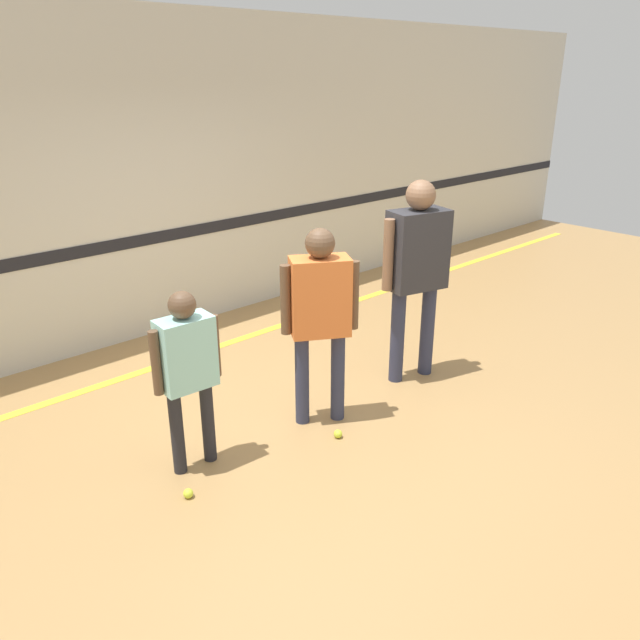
% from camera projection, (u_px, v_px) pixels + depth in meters
% --- Properties ---
extents(ground_plane, '(16.00, 16.00, 0.00)m').
position_uv_depth(ground_plane, '(318.00, 419.00, 5.04)').
color(ground_plane, '#A87F4C').
extents(wall_back, '(16.00, 0.07, 3.20)m').
position_uv_depth(wall_back, '(146.00, 181.00, 6.17)').
color(wall_back, beige).
rests_on(wall_back, ground_plane).
extents(floor_stripe, '(14.40, 0.10, 0.01)m').
position_uv_depth(floor_stripe, '(201.00, 352.00, 6.22)').
color(floor_stripe, yellow).
rests_on(floor_stripe, ground_plane).
extents(person_instructor, '(0.52, 0.43, 1.57)m').
position_uv_depth(person_instructor, '(320.00, 307.00, 4.67)').
color(person_instructor, '#2D334C').
rests_on(person_instructor, ground_plane).
extents(person_student_left, '(0.50, 0.22, 1.31)m').
position_uv_depth(person_student_left, '(187.00, 362.00, 4.15)').
color(person_student_left, '#232328').
rests_on(person_student_left, ground_plane).
extents(person_student_right, '(0.66, 0.40, 1.79)m').
position_uv_depth(person_student_right, '(417.00, 260.00, 5.33)').
color(person_student_right, '#2D334C').
rests_on(person_student_right, ground_plane).
extents(racket_spare_on_floor, '(0.43, 0.49, 0.03)m').
position_uv_depth(racket_spare_on_floor, '(195.00, 374.00, 5.77)').
color(racket_spare_on_floor, '#C6D838').
rests_on(racket_spare_on_floor, ground_plane).
extents(tennis_ball_near_instructor, '(0.07, 0.07, 0.07)m').
position_uv_depth(tennis_ball_near_instructor, '(338.00, 434.00, 4.77)').
color(tennis_ball_near_instructor, '#CCE038').
rests_on(tennis_ball_near_instructor, ground_plane).
extents(tennis_ball_by_spare_racket, '(0.07, 0.07, 0.07)m').
position_uv_depth(tennis_ball_by_spare_racket, '(214.00, 359.00, 6.00)').
color(tennis_ball_by_spare_racket, '#CCE038').
rests_on(tennis_ball_by_spare_racket, ground_plane).
extents(tennis_ball_stray_left, '(0.07, 0.07, 0.07)m').
position_uv_depth(tennis_ball_stray_left, '(188.00, 493.00, 4.10)').
color(tennis_ball_stray_left, '#CCE038').
rests_on(tennis_ball_stray_left, ground_plane).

